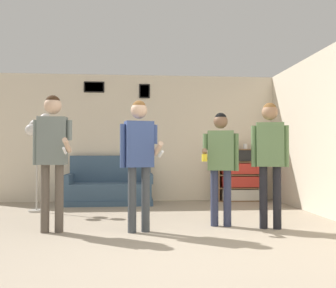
# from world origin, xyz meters

# --- Properties ---
(ground_plane) EXTENTS (20.00, 20.00, 0.00)m
(ground_plane) POSITION_xyz_m (0.00, 0.00, 0.00)
(ground_plane) COLOR gray
(wall_back) EXTENTS (7.58, 0.08, 2.70)m
(wall_back) POSITION_xyz_m (-0.00, 4.50, 1.35)
(wall_back) COLOR beige
(wall_back) RESTS_ON ground_plane
(wall_right) EXTENTS (0.06, 6.87, 2.70)m
(wall_right) POSITION_xyz_m (2.62, 2.24, 1.35)
(wall_right) COLOR beige
(wall_right) RESTS_ON ground_plane
(couch) EXTENTS (1.73, 0.80, 0.97)m
(couch) POSITION_xyz_m (-0.94, 4.09, 0.31)
(couch) COLOR #3D5670
(couch) RESTS_ON ground_plane
(bookshelf) EXTENTS (1.03, 0.30, 1.11)m
(bookshelf) POSITION_xyz_m (1.82, 4.28, 0.55)
(bookshelf) COLOR brown
(bookshelf) RESTS_ON ground_plane
(floor_lamp) EXTENTS (0.41, 0.44, 1.72)m
(floor_lamp) POSITION_xyz_m (-2.15, 3.17, 1.36)
(floor_lamp) COLOR #ADA89E
(floor_lamp) RESTS_ON ground_plane
(person_player_foreground_left) EXTENTS (0.50, 0.48, 1.78)m
(person_player_foreground_left) POSITION_xyz_m (-1.48, 1.40, 1.11)
(person_player_foreground_left) COLOR brown
(person_player_foreground_left) RESTS_ON ground_plane
(person_player_foreground_center) EXTENTS (0.55, 0.43, 1.72)m
(person_player_foreground_center) POSITION_xyz_m (-0.36, 1.33, 1.06)
(person_player_foreground_center) COLOR #3D4247
(person_player_foreground_center) RESTS_ON ground_plane
(person_watcher_holding_cup) EXTENTS (0.55, 0.38, 1.60)m
(person_watcher_holding_cup) POSITION_xyz_m (0.79, 1.63, 0.97)
(person_watcher_holding_cup) COLOR #2D334C
(person_watcher_holding_cup) RESTS_ON ground_plane
(person_spectator_near_bookshelf) EXTENTS (0.48, 0.29, 1.72)m
(person_spectator_near_bookshelf) POSITION_xyz_m (1.42, 1.41, 1.06)
(person_spectator_near_bookshelf) COLOR black
(person_spectator_near_bookshelf) RESTS_ON ground_plane
(drinking_cup) EXTENTS (0.09, 0.09, 0.11)m
(drinking_cup) POSITION_xyz_m (1.92, 4.28, 1.17)
(drinking_cup) COLOR white
(drinking_cup) RESTS_ON bookshelf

